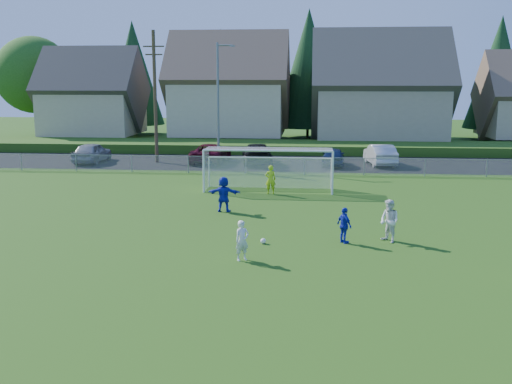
% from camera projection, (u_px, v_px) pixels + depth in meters
% --- Properties ---
extents(ground, '(160.00, 160.00, 0.00)m').
position_uv_depth(ground, '(233.00, 281.00, 19.29)').
color(ground, '#193D0C').
rests_on(ground, ground).
extents(asphalt_lot, '(60.00, 60.00, 0.00)m').
position_uv_depth(asphalt_lot, '(279.00, 163.00, 46.20)').
color(asphalt_lot, black).
rests_on(asphalt_lot, ground).
extents(grass_embankment, '(70.00, 6.00, 0.80)m').
position_uv_depth(grass_embankment, '(284.00, 147.00, 53.46)').
color(grass_embankment, '#1E420F').
rests_on(grass_embankment, ground).
extents(soccer_ball, '(0.22, 0.22, 0.22)m').
position_uv_depth(soccer_ball, '(263.00, 241.00, 23.58)').
color(soccer_ball, white).
rests_on(soccer_ball, ground).
extents(player_white_a, '(0.64, 0.59, 1.46)m').
position_uv_depth(player_white_a, '(242.00, 241.00, 21.32)').
color(player_white_a, silver).
rests_on(player_white_a, ground).
extents(player_white_b, '(1.02, 1.05, 1.71)m').
position_uv_depth(player_white_b, '(389.00, 221.00, 23.70)').
color(player_white_b, silver).
rests_on(player_white_b, ground).
extents(player_blue_a, '(0.76, 0.89, 1.43)m').
position_uv_depth(player_blue_a, '(344.00, 225.00, 23.58)').
color(player_blue_a, '#1221AC').
rests_on(player_blue_a, ground).
extents(player_blue_b, '(1.63, 0.58, 1.74)m').
position_uv_depth(player_blue_b, '(224.00, 194.00, 29.18)').
color(player_blue_b, '#1221AC').
rests_on(player_blue_b, ground).
extents(goalkeeper, '(0.65, 0.49, 1.64)m').
position_uv_depth(goalkeeper, '(271.00, 180.00, 33.69)').
color(goalkeeper, '#AFDC19').
rests_on(goalkeeper, ground).
extents(car_a, '(1.97, 4.66, 1.57)m').
position_uv_depth(car_a, '(92.00, 152.00, 46.38)').
color(car_a, gray).
rests_on(car_a, ground).
extents(car_c, '(2.78, 5.42, 1.46)m').
position_uv_depth(car_c, '(211.00, 153.00, 46.43)').
color(car_c, '#500919').
rests_on(car_c, ground).
extents(car_d, '(2.89, 5.62, 1.56)m').
position_uv_depth(car_d, '(257.00, 154.00, 45.64)').
color(car_d, black).
rests_on(car_d, ground).
extents(car_e, '(1.84, 4.14, 1.38)m').
position_uv_depth(car_e, '(333.00, 157.00, 44.67)').
color(car_e, '#142448').
rests_on(car_e, ground).
extents(car_f, '(2.19, 4.89, 1.56)m').
position_uv_depth(car_f, '(380.00, 155.00, 45.06)').
color(car_f, silver).
rests_on(car_f, ground).
extents(soccer_goal, '(7.42, 1.90, 2.50)m').
position_uv_depth(soccer_goal, '(269.00, 162.00, 34.69)').
color(soccer_goal, white).
rests_on(soccer_goal, ground).
extents(chainlink_fence, '(52.06, 0.06, 1.20)m').
position_uv_depth(chainlink_fence, '(275.00, 165.00, 40.70)').
color(chainlink_fence, gray).
rests_on(chainlink_fence, ground).
extents(streetlight, '(1.38, 0.18, 9.00)m').
position_uv_depth(streetlight, '(219.00, 100.00, 44.23)').
color(streetlight, slate).
rests_on(streetlight, ground).
extents(utility_pole, '(1.60, 0.26, 10.00)m').
position_uv_depth(utility_pole, '(155.00, 96.00, 45.61)').
color(utility_pole, '#473321').
rests_on(utility_pole, ground).
extents(houses_row, '(53.90, 11.45, 13.27)m').
position_uv_depth(houses_row, '(308.00, 69.00, 59.29)').
color(houses_row, tan).
rests_on(houses_row, ground).
extents(tree_row, '(65.98, 12.36, 13.80)m').
position_uv_depth(tree_row, '(300.00, 74.00, 65.59)').
color(tree_row, '#382616').
rests_on(tree_row, ground).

